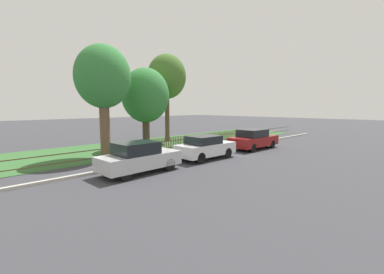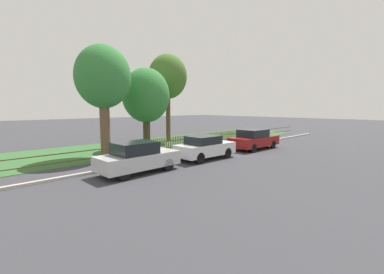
{
  "view_description": "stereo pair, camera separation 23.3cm",
  "coord_description": "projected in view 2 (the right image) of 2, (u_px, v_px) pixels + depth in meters",
  "views": [
    {
      "loc": [
        -15.05,
        -11.53,
        3.14
      ],
      "look_at": [
        -2.8,
        0.81,
        1.1
      ],
      "focal_mm": 24.0,
      "sensor_mm": 36.0,
      "label": 1
    },
    {
      "loc": [
        -14.89,
        -11.7,
        3.14
      ],
      "look_at": [
        -2.8,
        0.81,
        1.1
      ],
      "focal_mm": 24.0,
      "sensor_mm": 36.0,
      "label": 2
    }
  ],
  "objects": [
    {
      "name": "parked_car_silver_hatchback",
      "position": [
        138.0,
        157.0,
        12.25
      ],
      "size": [
        3.98,
        1.73,
        1.5
      ],
      "rotation": [
        0.0,
        0.0,
        0.02
      ],
      "color": "#BCBCC1",
      "rests_on": "ground"
    },
    {
      "name": "grass_strip",
      "position": [
        175.0,
        142.0,
        23.26
      ],
      "size": [
        30.73,
        7.32,
        0.01
      ],
      "primitive_type": "cube",
      "color": "#33602D",
      "rests_on": "ground"
    },
    {
      "name": "parked_car_navy_estate",
      "position": [
        254.0,
        139.0,
        19.18
      ],
      "size": [
        4.26,
        1.85,
        1.49
      ],
      "rotation": [
        0.0,
        0.0,
        -0.02
      ],
      "color": "maroon",
      "rests_on": "ground"
    },
    {
      "name": "kerb_stone",
      "position": [
        226.0,
        149.0,
        19.06
      ],
      "size": [
        30.73,
        0.2,
        0.12
      ],
      "primitive_type": "cube",
      "color": "#B2ADA3",
      "rests_on": "ground"
    },
    {
      "name": "tree_nearest_kerb",
      "position": [
        103.0,
        78.0,
        15.95
      ],
      "size": [
        3.41,
        3.41,
        6.98
      ],
      "color": "brown",
      "rests_on": "ground"
    },
    {
      "name": "park_fence",
      "position": [
        204.0,
        140.0,
        20.6
      ],
      "size": [
        30.73,
        0.05,
        1.04
      ],
      "color": "brown",
      "rests_on": "ground"
    },
    {
      "name": "tree_behind_motorcycle",
      "position": [
        146.0,
        96.0,
        19.68
      ],
      "size": [
        3.62,
        3.62,
        6.11
      ],
      "color": "#473828",
      "rests_on": "ground"
    },
    {
      "name": "tree_mid_park",
      "position": [
        168.0,
        77.0,
        23.24
      ],
      "size": [
        3.49,
        3.49,
        7.89
      ],
      "color": "brown",
      "rests_on": "ground"
    },
    {
      "name": "ground_plane",
      "position": [
        227.0,
        150.0,
        18.99
      ],
      "size": [
        120.0,
        120.0,
        0.0
      ],
      "primitive_type": "plane",
      "color": "#38383D"
    },
    {
      "name": "covered_motorcycle",
      "position": [
        195.0,
        142.0,
        18.14
      ],
      "size": [
        2.03,
        0.76,
        1.16
      ],
      "rotation": [
        0.0,
        0.0,
        -0.07
      ],
      "color": "black",
      "rests_on": "ground"
    },
    {
      "name": "parked_car_black_saloon",
      "position": [
        205.0,
        147.0,
        15.49
      ],
      "size": [
        3.87,
        1.71,
        1.43
      ],
      "rotation": [
        0.0,
        0.0,
        -0.02
      ],
      "color": "silver",
      "rests_on": "ground"
    }
  ]
}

